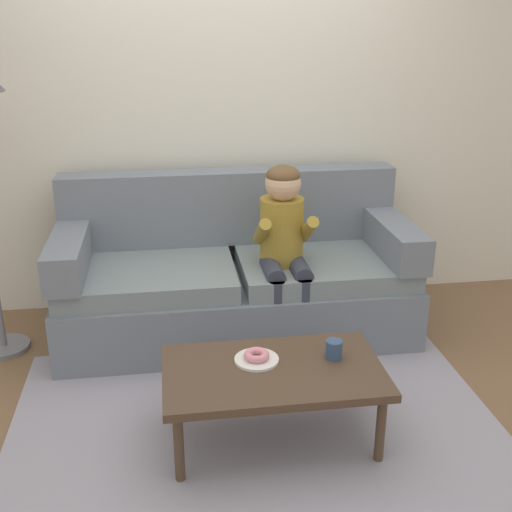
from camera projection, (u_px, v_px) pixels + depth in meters
name	position (u px, v px, depth m)	size (l,w,h in m)	color
ground	(250.00, 402.00, 3.33)	(10.00, 10.00, 0.00)	brown
wall_back	(220.00, 98.00, 4.12)	(8.00, 0.10, 2.80)	silver
area_rug	(257.00, 430.00, 3.09)	(2.41, 1.77, 0.01)	#9993A3
couch	(235.00, 279.00, 3.99)	(2.17, 0.90, 0.98)	slate
coffee_table	(273.00, 376.00, 2.92)	(1.02, 0.59, 0.38)	#4C3828
person_child	(284.00, 240.00, 3.72)	(0.34, 0.58, 1.10)	olive
plate	(256.00, 360.00, 2.97)	(0.21, 0.21, 0.01)	white
donut	(256.00, 355.00, 2.96)	(0.12, 0.12, 0.04)	pink
mug	(334.00, 349.00, 2.98)	(0.08, 0.08, 0.09)	#334C72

